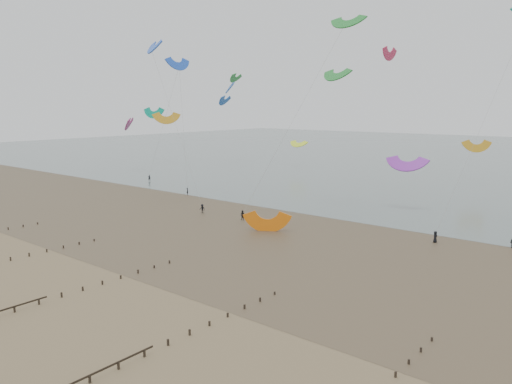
% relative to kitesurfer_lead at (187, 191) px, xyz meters
% --- Properties ---
extents(ground, '(500.00, 500.00, 0.00)m').
position_rel_kitesurfer_lead_xyz_m(ground, '(33.50, -50.27, -0.85)').
color(ground, brown).
rests_on(ground, ground).
extents(sea_and_shore, '(500.00, 665.00, 0.03)m').
position_rel_kitesurfer_lead_xyz_m(sea_and_shore, '(29.42, -15.87, -0.84)').
color(sea_and_shore, '#475654').
rests_on(sea_and_shore, ground).
extents(kitesurfer_lead, '(0.74, 0.68, 1.70)m').
position_rel_kitesurfer_lead_xyz_m(kitesurfer_lead, '(0.00, 0.00, 0.00)').
color(kitesurfer_lead, black).
rests_on(kitesurfer_lead, ground).
extents(kitesurfers, '(149.86, 23.36, 1.89)m').
position_rel_kitesurfer_lead_xyz_m(kitesurfers, '(53.64, -3.04, 0.04)').
color(kitesurfers, black).
rests_on(kitesurfers, ground).
extents(grounded_kite, '(8.73, 8.21, 3.82)m').
position_rel_kitesurfer_lead_xyz_m(grounded_kite, '(36.79, -15.79, -0.85)').
color(grounded_kite, orange).
rests_on(grounded_kite, ground).
extents(kites_airborne, '(251.57, 115.01, 36.09)m').
position_rel_kitesurfer_lead_xyz_m(kites_airborne, '(13.95, 38.08, 21.10)').
color(kites_airborne, blue).
rests_on(kites_airborne, ground).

